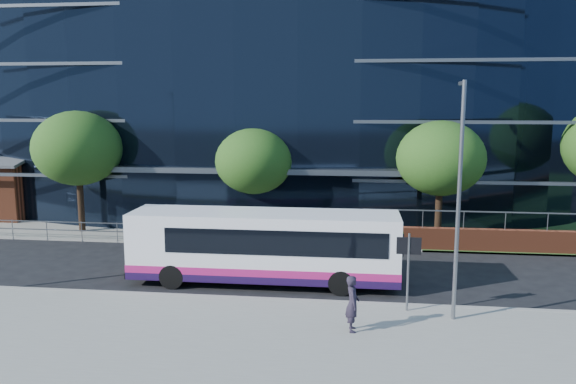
# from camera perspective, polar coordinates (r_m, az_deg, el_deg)

# --- Properties ---
(ground) EXTENTS (200.00, 200.00, 0.00)m
(ground) POSITION_cam_1_polar(r_m,az_deg,el_deg) (22.36, -0.17, -10.33)
(ground) COLOR black
(ground) RESTS_ON ground
(pavement_near) EXTENTS (80.00, 8.00, 0.15)m
(pavement_near) POSITION_cam_1_polar(r_m,az_deg,el_deg) (17.74, -2.25, -15.44)
(pavement_near) COLOR gray
(pavement_near) RESTS_ON ground
(kerb) EXTENTS (80.00, 0.25, 0.16)m
(kerb) POSITION_cam_1_polar(r_m,az_deg,el_deg) (21.40, -0.50, -11.01)
(kerb) COLOR gray
(kerb) RESTS_ON ground
(yellow_line_outer) EXTENTS (80.00, 0.08, 0.01)m
(yellow_line_outer) POSITION_cam_1_polar(r_m,az_deg,el_deg) (21.61, -0.43, -11.01)
(yellow_line_outer) COLOR gold
(yellow_line_outer) RESTS_ON ground
(yellow_line_inner) EXTENTS (80.00, 0.08, 0.01)m
(yellow_line_inner) POSITION_cam_1_polar(r_m,az_deg,el_deg) (21.75, -0.38, -10.88)
(yellow_line_inner) COLOR gold
(yellow_line_inner) RESTS_ON ground
(far_forecourt) EXTENTS (50.00, 8.00, 0.10)m
(far_forecourt) POSITION_cam_1_polar(r_m,az_deg,el_deg) (33.88, -7.96, -3.57)
(far_forecourt) COLOR gray
(far_forecourt) RESTS_ON ground
(glass_office) EXTENTS (44.00, 23.10, 16.00)m
(glass_office) POSITION_cam_1_polar(r_m,az_deg,el_deg) (42.29, -2.07, 9.87)
(glass_office) COLOR black
(glass_office) RESTS_ON ground
(guard_railings) EXTENTS (24.00, 0.05, 1.10)m
(guard_railings) POSITION_cam_1_polar(r_m,az_deg,el_deg) (30.60, -13.55, -3.64)
(guard_railings) COLOR slate
(guard_railings) RESTS_ON ground
(street_sign) EXTENTS (0.85, 0.09, 2.80)m
(street_sign) POSITION_cam_1_polar(r_m,az_deg,el_deg) (20.13, 12.15, -6.34)
(street_sign) COLOR slate
(street_sign) RESTS_ON pavement_near
(tree_far_a) EXTENTS (4.95, 4.95, 6.98)m
(tree_far_a) POSITION_cam_1_polar(r_m,az_deg,el_deg) (33.85, -20.59, 4.17)
(tree_far_a) COLOR black
(tree_far_a) RESTS_ON ground
(tree_far_b) EXTENTS (4.29, 4.29, 6.05)m
(tree_far_b) POSITION_cam_1_polar(r_m,az_deg,el_deg) (31.10, -3.48, 3.14)
(tree_far_b) COLOR black
(tree_far_b) RESTS_ON ground
(tree_far_c) EXTENTS (4.62, 4.62, 6.51)m
(tree_far_c) POSITION_cam_1_polar(r_m,az_deg,el_deg) (30.38, 15.25, 3.31)
(tree_far_c) COLOR black
(tree_far_c) RESTS_ON ground
(tree_dist_e) EXTENTS (4.62, 4.62, 6.51)m
(tree_dist_e) POSITION_cam_1_polar(r_m,az_deg,el_deg) (64.63, 26.42, 5.60)
(tree_dist_e) COLOR black
(tree_dist_e) RESTS_ON ground
(streetlight_east) EXTENTS (0.15, 0.77, 8.00)m
(streetlight_east) POSITION_cam_1_polar(r_m,az_deg,el_deg) (19.28, 16.97, -0.25)
(streetlight_east) COLOR slate
(streetlight_east) RESTS_ON pavement_near
(city_bus) EXTENTS (11.09, 2.59, 2.99)m
(city_bus) POSITION_cam_1_polar(r_m,az_deg,el_deg) (23.20, -2.20, -5.51)
(city_bus) COLOR white
(city_bus) RESTS_ON ground
(pedestrian) EXTENTS (0.51, 0.71, 1.83)m
(pedestrian) POSITION_cam_1_polar(r_m,az_deg,el_deg) (18.44, 6.57, -11.18)
(pedestrian) COLOR #261F2F
(pedestrian) RESTS_ON pavement_near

